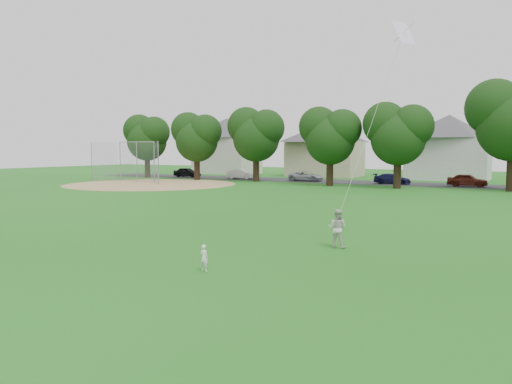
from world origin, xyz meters
The scene contains 10 objects.
ground centered at (0.00, 0.00, 0.00)m, with size 160.00×160.00×0.00m, color #1D5F15.
street centered at (0.00, 42.00, 0.01)m, with size 90.00×7.00×0.01m, color #2D2D30.
dirt_infield centered at (-26.00, 28.00, 0.01)m, with size 18.00×18.00×0.02m, color #9E7F51.
toddler centered at (1.04, -0.02, 0.41)m, with size 0.30×0.20×0.82m, color white.
older_boy centered at (3.26, 5.44, 0.73)m, with size 0.71×0.55×1.47m, color beige.
kite centered at (4.34, 5.72, 4.43)m, with size 1.53×1.10×7.36m.
baseball_backstop centered at (-30.11, 29.76, 2.27)m, with size 10.36×2.39×4.54m.
tree_row centered at (5.74, 36.17, 6.24)m, with size 80.93×9.41×11.27m.
parked_cars centered at (0.62, 41.00, 0.61)m, with size 64.31×2.30×1.29m.
house_row centered at (-1.10, 52.00, 4.85)m, with size 76.35×13.53×9.91m.
Camera 1 is at (9.82, -12.20, 3.70)m, focal length 35.00 mm.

